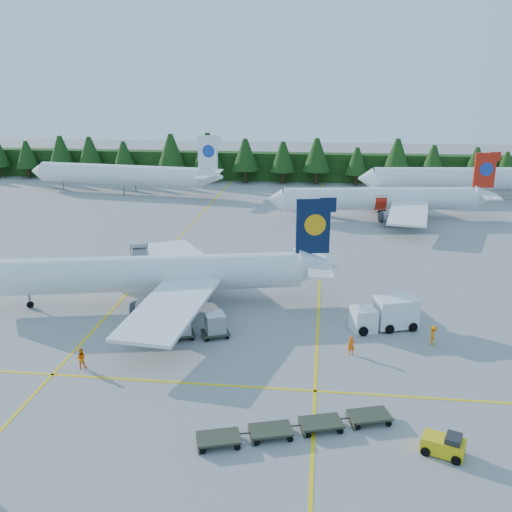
# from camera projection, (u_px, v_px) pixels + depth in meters

# --- Properties ---
(ground) EXTENTS (320.00, 320.00, 0.00)m
(ground) POSITION_uv_depth(u_px,v_px,m) (245.00, 349.00, 47.60)
(ground) COLOR gray
(ground) RESTS_ON ground
(taxi_stripe_a) EXTENTS (0.25, 120.00, 0.01)m
(taxi_stripe_a) POSITION_uv_depth(u_px,v_px,m) (152.00, 267.00, 68.14)
(taxi_stripe_a) COLOR yellow
(taxi_stripe_a) RESTS_ON ground
(taxi_stripe_b) EXTENTS (0.25, 120.00, 0.01)m
(taxi_stripe_b) POSITION_uv_depth(u_px,v_px,m) (320.00, 274.00, 65.86)
(taxi_stripe_b) COLOR yellow
(taxi_stripe_b) RESTS_ON ground
(taxi_stripe_cross) EXTENTS (80.00, 0.25, 0.01)m
(taxi_stripe_cross) POSITION_uv_depth(u_px,v_px,m) (233.00, 386.00, 41.92)
(taxi_stripe_cross) COLOR yellow
(taxi_stripe_cross) RESTS_ON ground
(treeline_hedge) EXTENTS (220.00, 4.00, 6.00)m
(treeline_hedge) POSITION_uv_depth(u_px,v_px,m) (297.00, 167.00, 124.37)
(treeline_hedge) COLOR black
(treeline_hedge) RESTS_ON ground
(airliner_navy) EXTENTS (35.45, 28.88, 10.42)m
(airliner_navy) POSITION_uv_depth(u_px,v_px,m) (141.00, 274.00, 56.14)
(airliner_navy) COLOR white
(airliner_navy) RESTS_ON ground
(airliner_red) EXTENTS (35.84, 29.30, 10.46)m
(airliner_red) POSITION_uv_depth(u_px,v_px,m) (375.00, 199.00, 90.77)
(airliner_red) COLOR white
(airliner_red) RESTS_ON ground
(airliner_far_left) EXTENTS (39.47, 8.41, 11.50)m
(airliner_far_left) POSITION_uv_depth(u_px,v_px,m) (115.00, 174.00, 111.27)
(airliner_far_left) COLOR white
(airliner_far_left) RESTS_ON ground
(airliner_far_right) EXTENTS (41.50, 8.49, 12.08)m
(airliner_far_right) POSITION_uv_depth(u_px,v_px,m) (462.00, 178.00, 105.93)
(airliner_far_right) COLOR white
(airliner_far_right) RESTS_ON ground
(airstairs) EXTENTS (4.66, 6.32, 3.77)m
(airstairs) POSITION_uv_depth(u_px,v_px,m) (141.00, 280.00, 61.27)
(airstairs) COLOR white
(airstairs) RESTS_ON ground
(service_truck) EXTENTS (6.25, 3.85, 2.84)m
(service_truck) POSITION_uv_depth(u_px,v_px,m) (385.00, 314.00, 51.10)
(service_truck) COLOR white
(service_truck) RESTS_ON ground
(baggage_tug) EXTENTS (2.79, 2.12, 1.33)m
(baggage_tug) POSITION_uv_depth(u_px,v_px,m) (445.00, 445.00, 34.16)
(baggage_tug) COLOR #DCBF0C
(baggage_tug) RESTS_ON ground
(dolly_train) EXTENTS (12.45, 5.99, 0.16)m
(dolly_train) POSITION_uv_depth(u_px,v_px,m) (296.00, 426.00, 36.26)
(dolly_train) COLOR #303526
(dolly_train) RESTS_ON ground
(uld_pair) EXTENTS (5.78, 3.20, 1.80)m
(uld_pair) POSITION_uv_depth(u_px,v_px,m) (198.00, 325.00, 49.36)
(uld_pair) COLOR #303526
(uld_pair) RESTS_ON ground
(crew_a) EXTENTS (0.58, 0.39, 1.59)m
(crew_a) POSITION_uv_depth(u_px,v_px,m) (351.00, 346.00, 46.47)
(crew_a) COLOR #FF5905
(crew_a) RESTS_ON ground
(crew_b) EXTENTS (0.93, 0.80, 1.64)m
(crew_b) POSITION_uv_depth(u_px,v_px,m) (81.00, 358.00, 44.33)
(crew_b) COLOR orange
(crew_b) RESTS_ON ground
(crew_c) EXTENTS (0.49, 0.71, 1.70)m
(crew_c) POSITION_uv_depth(u_px,v_px,m) (433.00, 335.00, 48.19)
(crew_c) COLOR orange
(crew_c) RESTS_ON ground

